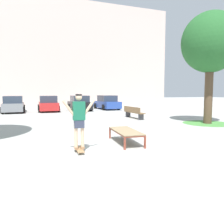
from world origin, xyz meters
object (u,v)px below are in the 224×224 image
Objects in this scene: skate_box at (126,132)px; car_red at (48,104)px; car_grey at (14,105)px; skateboard at (79,150)px; park_bench at (133,112)px; skater at (79,117)px; car_black at (79,103)px; car_blue at (107,103)px; tree_near_right at (211,43)px.

car_red is at bearing 97.11° from skate_box.
car_grey is 3.08m from car_red.
park_bench is (5.27, 7.40, 0.37)m from skateboard.
skater reaches higher than car_black.
skate_box is 16.00m from car_blue.
car_blue is at bearing 3.92° from car_grey.
skate_box is 2.05m from skater.
car_blue is at bearing 74.42° from skate_box.
skateboard is 0.19× the size of car_red.
skater reaches higher than car_blue.
car_black is at bearing 85.34° from skate_box.
car_red is 0.98× the size of car_blue.
skate_box is at bearing 19.78° from skateboard.
car_red reaches higher than skateboard.
car_grey is (-3.11, 15.44, -0.38)m from skater.
car_blue is (6.15, 0.52, 0.00)m from car_red.
car_red reaches higher than park_bench.
car_blue is (4.30, 15.41, 0.28)m from skate_box.
park_bench is at bearing 129.34° from tree_near_right.
skater reaches higher than car_grey.
skateboard is 15.56m from car_red.
skater is 0.39× the size of car_blue.
park_bench is (5.27, 7.40, -0.62)m from skater.
tree_near_right is 1.51× the size of car_grey.
skateboard is 0.33× the size of park_bench.
car_red is at bearing 90.12° from skater.
car_blue is at bearing 4.87° from car_red.
car_grey is 1.01× the size of car_red.
park_bench is at bearing -43.82° from car_grey.
skate_box is 1.97m from skateboard.
car_black is (3.08, 0.09, 0.00)m from car_red.
car_grey is 1.00× the size of car_black.
park_bench is (2.22, -8.23, -0.24)m from car_black.
skater is 15.55m from car_red.
tree_near_right is 13.20m from car_blue.
car_black is at bearing 78.99° from skateboard.
park_bench is at bearing -74.89° from car_black.
skater is at bearing -156.27° from tree_near_right.
car_grey is (-11.44, 11.77, -3.93)m from tree_near_right.
tree_near_right is at bearing -45.83° from car_grey.
skateboard is at bearing -156.26° from tree_near_right.
car_red is 6.18m from car_blue.
car_grey and car_black have the same top height.
skater reaches higher than skateboard.
car_grey reaches higher than skateboard.
car_blue reaches higher than skateboard.
skater reaches higher than car_red.
car_black is at bearing 113.83° from tree_near_right.
car_red is 9.72m from park_bench.
car_grey is 0.99× the size of car_blue.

